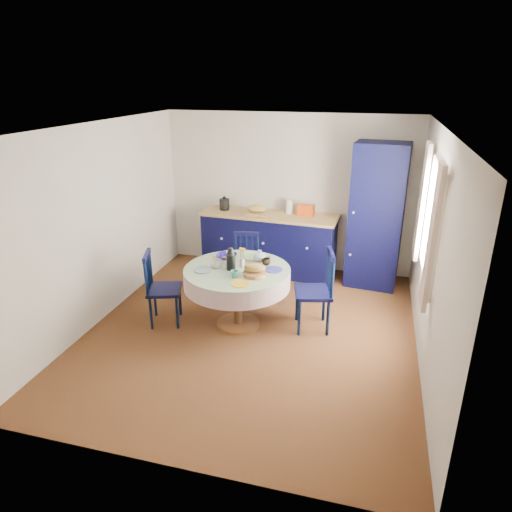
{
  "coord_description": "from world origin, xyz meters",
  "views": [
    {
      "loc": [
        1.35,
        -4.84,
        3.0
      ],
      "look_at": [
        0.01,
        0.2,
        0.94
      ],
      "focal_mm": 32.0,
      "sensor_mm": 36.0,
      "label": 1
    }
  ],
  "objects": [
    {
      "name": "window",
      "position": [
        1.95,
        0.3,
        1.52
      ],
      "size": [
        0.1,
        1.74,
        1.45
      ],
      "color": "white",
      "rests_on": "wall_right"
    },
    {
      "name": "mug_d",
      "position": [
        -0.4,
        0.39,
        0.85
      ],
      "size": [
        0.1,
        0.1,
        0.1
      ],
      "primitive_type": "imported",
      "color": "silver",
      "rests_on": "dining_table"
    },
    {
      "name": "wall_left",
      "position": [
        -2.0,
        0.0,
        1.25
      ],
      "size": [
        0.02,
        4.5,
        2.5
      ],
      "primitive_type": "cube",
      "color": "beige",
      "rests_on": "floor"
    },
    {
      "name": "ceiling",
      "position": [
        0.0,
        0.0,
        2.5
      ],
      "size": [
        4.5,
        4.5,
        0.0
      ],
      "primitive_type": "plane",
      "rotation": [
        3.14,
        0.0,
        0.0
      ],
      "color": "white",
      "rests_on": "wall_back"
    },
    {
      "name": "chair_far",
      "position": [
        -0.37,
        1.05,
        0.46
      ],
      "size": [
        0.48,
        0.46,
        0.91
      ],
      "rotation": [
        0.0,
        0.0,
        0.22
      ],
      "color": "black",
      "rests_on": "floor"
    },
    {
      "name": "wall_back",
      "position": [
        0.0,
        2.25,
        1.25
      ],
      "size": [
        4.0,
        0.02,
        2.5
      ],
      "primitive_type": "cube",
      "color": "beige",
      "rests_on": "floor"
    },
    {
      "name": "mug_b",
      "position": [
        -0.16,
        -0.17,
        0.84
      ],
      "size": [
        0.09,
        0.09,
        0.09
      ],
      "primitive_type": "imported",
      "color": "teal",
      "rests_on": "dining_table"
    },
    {
      "name": "kitchen_counter",
      "position": [
        -0.25,
        1.96,
        0.5
      ],
      "size": [
        2.21,
        0.8,
        1.21
      ],
      "rotation": [
        0.0,
        0.0,
        -0.06
      ],
      "color": "black",
      "rests_on": "floor"
    },
    {
      "name": "chair_left",
      "position": [
        -1.18,
        -0.07,
        0.49
      ],
      "size": [
        0.53,
        0.54,
        0.97
      ],
      "rotation": [
        0.0,
        0.0,
        1.89
      ],
      "color": "black",
      "rests_on": "floor"
    },
    {
      "name": "mug_a",
      "position": [
        -0.45,
        0.04,
        0.85
      ],
      "size": [
        0.13,
        0.13,
        0.11
      ],
      "primitive_type": "imported",
      "color": "silver",
      "rests_on": "dining_table"
    },
    {
      "name": "cobalt_bowl",
      "position": [
        -0.43,
        0.36,
        0.83
      ],
      "size": [
        0.25,
        0.25,
        0.06
      ],
      "primitive_type": "imported",
      "color": "#11087B",
      "rests_on": "dining_table"
    },
    {
      "name": "chair_right",
      "position": [
        0.76,
        0.3,
        0.53
      ],
      "size": [
        0.54,
        0.56,
        1.04
      ],
      "rotation": [
        0.0,
        0.0,
        -1.32
      ],
      "color": "black",
      "rests_on": "floor"
    },
    {
      "name": "pantry_cabinet",
      "position": [
        1.4,
        1.85,
        1.08
      ],
      "size": [
        0.8,
        0.61,
        2.15
      ],
      "rotation": [
        0.0,
        0.0,
        -0.1
      ],
      "color": "black",
      "rests_on": "floor"
    },
    {
      "name": "mug_c",
      "position": [
        0.11,
        0.3,
        0.84
      ],
      "size": [
        0.11,
        0.11,
        0.09
      ],
      "primitive_type": "imported",
      "color": "black",
      "rests_on": "dining_table"
    },
    {
      "name": "floor",
      "position": [
        0.0,
        0.0,
        0.0
      ],
      "size": [
        4.5,
        4.5,
        0.0
      ],
      "primitive_type": "plane",
      "color": "black",
      "rests_on": "ground"
    },
    {
      "name": "wall_right",
      "position": [
        2.0,
        0.0,
        1.25
      ],
      "size": [
        0.02,
        4.5,
        2.5
      ],
      "primitive_type": "cube",
      "color": "beige",
      "rests_on": "floor"
    },
    {
      "name": "dining_table",
      "position": [
        -0.2,
        0.08,
        0.67
      ],
      "size": [
        1.32,
        1.32,
        1.08
      ],
      "color": "#5E2F1B",
      "rests_on": "floor"
    }
  ]
}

